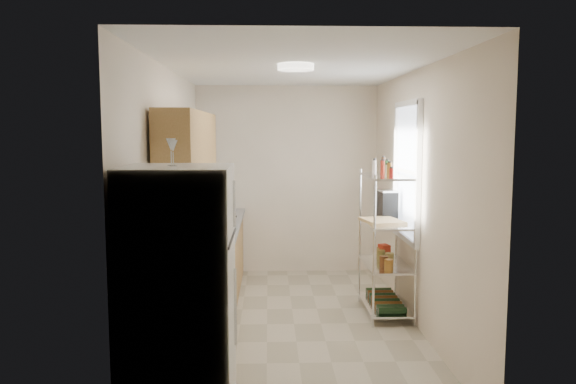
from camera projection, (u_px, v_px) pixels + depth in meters
name	position (u px, v px, depth m)	size (l,w,h in m)	color
room	(294.00, 199.00, 5.64)	(2.52, 4.42, 2.62)	#B9AF96
counter_run	(209.00, 271.00, 6.14)	(0.63, 3.51, 0.90)	#AF844A
upper_cabinets	(189.00, 148.00, 5.65)	(0.33, 2.20, 0.72)	#AF844A
range_hood	(204.00, 182.00, 6.49)	(0.50, 0.60, 0.12)	#B7BABC
window	(407.00, 171.00, 6.00)	(0.06, 1.00, 1.46)	white
bakers_rack	(387.00, 213.00, 5.99)	(0.45, 0.90, 1.73)	silver
ceiling_dome	(296.00, 67.00, 5.20)	(0.34, 0.34, 0.06)	white
refrigerator	(179.00, 294.00, 3.83)	(0.72, 0.72, 1.75)	silver
wine_glass_a	(173.00, 153.00, 3.69)	(0.06, 0.06, 0.17)	silver
wine_glass_b	(171.00, 152.00, 3.72)	(0.07, 0.07, 0.19)	silver
rice_cooker	(208.00, 222.00, 6.01)	(0.27, 0.27, 0.22)	white
frying_pan_large	(205.00, 221.00, 6.63)	(0.25, 0.25, 0.04)	black
frying_pan_small	(215.00, 218.00, 6.88)	(0.21, 0.21, 0.04)	black
cutting_board	(382.00, 221.00, 5.97)	(0.36, 0.47, 0.03)	tan
espresso_machine	(387.00, 203.00, 6.32)	(0.18, 0.27, 0.31)	black
storage_bag	(384.00, 251.00, 6.30)	(0.09, 0.13, 0.15)	#B22C15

